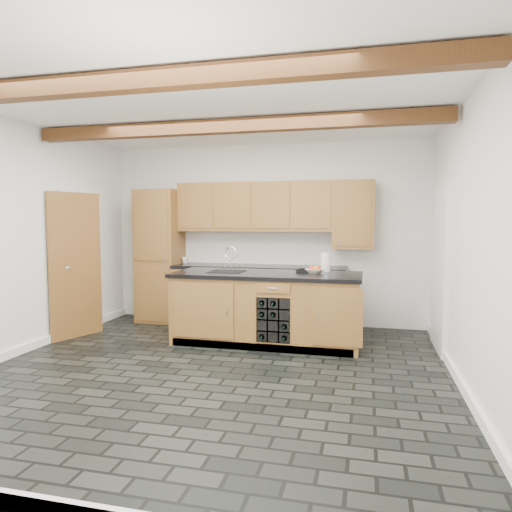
{
  "coord_description": "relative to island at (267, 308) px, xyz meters",
  "views": [
    {
      "loc": [
        1.58,
        -4.53,
        1.62
      ],
      "look_at": [
        0.28,
        0.8,
        1.19
      ],
      "focal_mm": 32.0,
      "sensor_mm": 36.0,
      "label": 1
    }
  ],
  "objects": [
    {
      "name": "island",
      "position": [
        0.0,
        0.0,
        0.0
      ],
      "size": [
        2.48,
        0.96,
        0.93
      ],
      "color": "olive",
      "rests_on": "ground"
    },
    {
      "name": "fruit_bowl",
      "position": [
        0.62,
        0.11,
        0.49
      ],
      "size": [
        0.31,
        0.31,
        0.06
      ],
      "primitive_type": "imported",
      "rotation": [
        0.0,
        0.0,
        -0.41
      ],
      "color": "white",
      "rests_on": "island"
    },
    {
      "name": "kitchen_scale",
      "position": [
        0.43,
        0.22,
        0.49
      ],
      "size": [
        0.17,
        0.11,
        0.05
      ],
      "rotation": [
        0.0,
        0.0,
        0.11
      ],
      "color": "black",
      "rests_on": "island"
    },
    {
      "name": "mug",
      "position": [
        -1.57,
        1.02,
        0.51
      ],
      "size": [
        0.14,
        0.14,
        0.1
      ],
      "primitive_type": "imported",
      "rotation": [
        0.0,
        0.0,
        -0.43
      ],
      "color": "white",
      "rests_on": "back_cabinetry"
    },
    {
      "name": "fruit_cluster",
      "position": [
        0.62,
        0.11,
        0.52
      ],
      "size": [
        0.16,
        0.17,
        0.07
      ],
      "color": "#AE3517",
      "rests_on": "fruit_bowl"
    },
    {
      "name": "paper_towel",
      "position": [
        0.73,
        0.37,
        0.59
      ],
      "size": [
        0.13,
        0.13,
        0.25
      ],
      "primitive_type": "cylinder",
      "color": "white",
      "rests_on": "island"
    },
    {
      "name": "room_shell",
      "position": [
        -0.39,
        -0.75,
        1.06
      ],
      "size": [
        5.01,
        5.0,
        5.0
      ],
      "color": "white",
      "rests_on": "ground"
    },
    {
      "name": "ground",
      "position": [
        -0.31,
        -1.28,
        -0.46
      ],
      "size": [
        5.0,
        5.0,
        0.0
      ],
      "primitive_type": "plane",
      "color": "black",
      "rests_on": "ground"
    },
    {
      "name": "back_cabinetry",
      "position": [
        -0.68,
        0.95,
        0.51
      ],
      "size": [
        3.65,
        0.62,
        2.2
      ],
      "color": "olive",
      "rests_on": "ground"
    },
    {
      "name": "faucet",
      "position": [
        -0.56,
        0.05,
        0.5
      ],
      "size": [
        0.45,
        0.4,
        0.34
      ],
      "color": "black",
      "rests_on": "island"
    }
  ]
}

